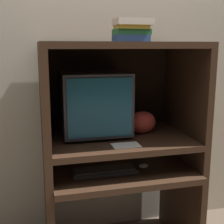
# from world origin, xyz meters

# --- Properties ---
(wall_back) EXTENTS (6.00, 0.06, 2.60)m
(wall_back) POSITION_xyz_m (0.00, 0.68, 1.30)
(wall_back) COLOR #B2A893
(wall_back) RESTS_ON ground_plane
(desk_base) EXTENTS (0.93, 0.66, 0.63)m
(desk_base) POSITION_xyz_m (0.00, 0.27, 0.40)
(desk_base) COLOR #382316
(desk_base) RESTS_ON ground_plane
(desk_monitor_shelf) EXTENTS (0.93, 0.62, 0.18)m
(desk_monitor_shelf) POSITION_xyz_m (0.00, 0.31, 0.77)
(desk_monitor_shelf) COLOR #382316
(desk_monitor_shelf) RESTS_ON desk_base
(hutch_upper) EXTENTS (0.93, 0.62, 0.58)m
(hutch_upper) POSITION_xyz_m (0.00, 0.34, 1.20)
(hutch_upper) COLOR #382316
(hutch_upper) RESTS_ON desk_monitor_shelf
(crt_monitor) EXTENTS (0.41, 0.40, 0.40)m
(crt_monitor) POSITION_xyz_m (-0.14, 0.39, 1.02)
(crt_monitor) COLOR #333338
(crt_monitor) RESTS_ON desk_monitor_shelf
(keyboard) EXTENTS (0.38, 0.13, 0.03)m
(keyboard) POSITION_xyz_m (-0.12, 0.18, 0.65)
(keyboard) COLOR #2D2D30
(keyboard) RESTS_ON desk_base
(mouse) EXTENTS (0.06, 0.04, 0.03)m
(mouse) POSITION_xyz_m (0.13, 0.20, 0.65)
(mouse) COLOR #B7B7B7
(mouse) RESTS_ON desk_base
(snack_bag) EXTENTS (0.18, 0.13, 0.14)m
(snack_bag) POSITION_xyz_m (0.17, 0.34, 0.89)
(snack_bag) COLOR #BC382D
(snack_bag) RESTS_ON desk_monitor_shelf
(book_stack) EXTENTS (0.21, 0.16, 0.13)m
(book_stack) POSITION_xyz_m (0.06, 0.26, 1.46)
(book_stack) COLOR navy
(book_stack) RESTS_ON hutch_upper
(paper_card) EXTENTS (0.16, 0.10, 0.00)m
(paper_card) POSITION_xyz_m (-0.01, 0.12, 0.82)
(paper_card) COLOR white
(paper_card) RESTS_ON desk_monitor_shelf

